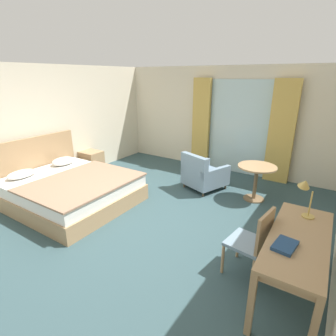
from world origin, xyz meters
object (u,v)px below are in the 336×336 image
(bed, at_px, (69,188))
(closed_book, at_px, (285,245))
(writing_desk, at_px, (298,244))
(armchair_by_window, at_px, (203,175))
(round_cafe_table, at_px, (256,175))
(desk_lamp, at_px, (306,189))
(desk_chair, at_px, (254,240))
(nightstand, at_px, (92,162))

(bed, height_order, closed_book, bed)
(writing_desk, bearing_deg, armchair_by_window, 135.03)
(armchair_by_window, relative_size, round_cafe_table, 1.36)
(desk_lamp, distance_m, armchair_by_window, 2.63)
(desk_chair, distance_m, closed_book, 0.57)
(closed_book, bearing_deg, bed, -178.21)
(armchair_by_window, bearing_deg, nightstand, -166.50)
(round_cafe_table, bearing_deg, armchair_by_window, -175.62)
(writing_desk, bearing_deg, round_cafe_table, 115.33)
(bed, height_order, desk_lamp, desk_lamp)
(closed_book, bearing_deg, round_cafe_table, 118.46)
(closed_book, distance_m, round_cafe_table, 2.63)
(desk_lamp, bearing_deg, closed_book, -91.72)
(nightstand, height_order, desk_lamp, desk_lamp)
(writing_desk, relative_size, desk_lamp, 3.53)
(round_cafe_table, bearing_deg, desk_chair, -74.81)
(bed, bearing_deg, nightstand, 123.61)
(desk_lamp, xyz_separation_m, closed_book, (-0.03, -0.86, -0.28))
(armchair_by_window, distance_m, round_cafe_table, 1.09)
(desk_chair, height_order, closed_book, desk_chair)
(nightstand, bearing_deg, round_cafe_table, 10.98)
(writing_desk, bearing_deg, desk_chair, 171.14)
(desk_chair, height_order, round_cafe_table, desk_chair)
(desk_chair, xyz_separation_m, round_cafe_table, (-0.57, 2.11, 0.03))
(desk_chair, relative_size, closed_book, 3.16)
(nightstand, height_order, closed_book, closed_book)
(desk_lamp, bearing_deg, round_cafe_table, 121.42)
(desk_chair, xyz_separation_m, armchair_by_window, (-1.64, 2.03, -0.17))
(desk_chair, bearing_deg, armchair_by_window, 128.99)
(nightstand, bearing_deg, writing_desk, -16.70)
(bed, height_order, round_cafe_table, bed)
(nightstand, bearing_deg, desk_chair, -17.50)
(bed, relative_size, nightstand, 4.04)
(nightstand, relative_size, writing_desk, 0.37)
(closed_book, distance_m, armchair_by_window, 3.13)
(desk_lamp, height_order, round_cafe_table, desk_lamp)
(writing_desk, xyz_separation_m, round_cafe_table, (-1.03, 2.18, -0.14))
(desk_lamp, relative_size, round_cafe_table, 0.60)
(writing_desk, bearing_deg, nightstand, 163.30)
(desk_chair, relative_size, armchair_by_window, 0.91)
(desk_lamp, bearing_deg, writing_desk, -83.70)
(bed, relative_size, closed_book, 8.09)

